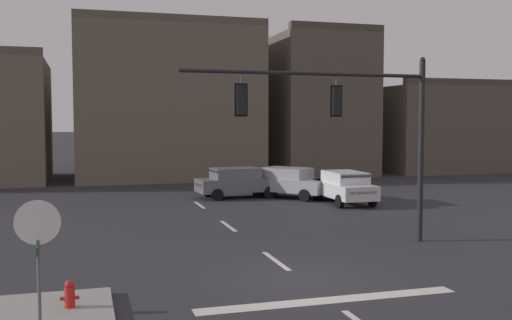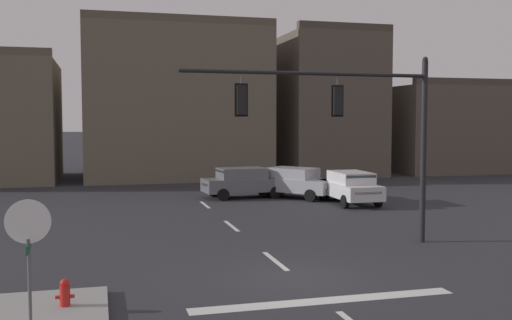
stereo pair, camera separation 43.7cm
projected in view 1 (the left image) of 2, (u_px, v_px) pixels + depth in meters
The scene contains 10 objects.
ground_plane at pixel (300, 278), 15.65m from camera, with size 400.00×400.00×0.00m, color #2B2B30.
stop_bar_paint at pixel (330, 300), 13.73m from camera, with size 6.40×0.50×0.01m, color silver.
lane_centreline at pixel (276, 261), 17.56m from camera, with size 0.16×26.40×0.01m.
signal_mast_near_side at pixel (353, 118), 19.38m from camera, with size 8.43×0.43×6.30m.
stop_sign at pixel (38, 240), 10.02m from camera, with size 0.76×0.64×2.83m.
car_lot_nearside at pixel (237, 182), 31.74m from camera, with size 4.57×2.22×1.61m.
car_lot_middle at pixel (289, 182), 31.78m from camera, with size 4.18×4.55×1.61m.
car_lot_farside at pixel (344, 186), 29.59m from camera, with size 1.95×4.47×1.61m.
fire_hydrant at pixel (70, 299), 12.73m from camera, with size 0.40×0.30×0.75m.
building_row at pixel (262, 118), 45.71m from camera, with size 60.45×12.93×11.01m.
Camera 1 is at (-5.42, -14.46, 4.18)m, focal length 41.57 mm.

